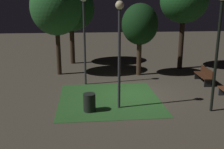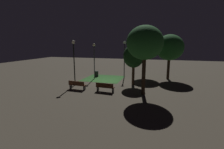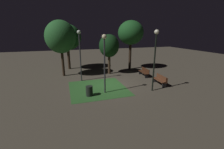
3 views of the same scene
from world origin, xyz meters
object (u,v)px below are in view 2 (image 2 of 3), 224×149
bench_front_right (105,87)px  tree_near_wall (144,46)px  tree_lawn_side (145,43)px  lamp_post_plaza_west (124,53)px  tree_tall_center (170,48)px  bench_by_lamp (77,85)px  tree_back_right (134,56)px  lamp_post_path_center (94,55)px  trash_bin (96,74)px  lamp_post_near_wall (74,55)px

bench_front_right → tree_near_wall: bearing=71.6°
tree_lawn_side → lamp_post_plaza_west: (-3.22, 6.74, -1.33)m
tree_tall_center → bench_front_right: bearing=-127.9°
bench_by_lamp → tree_back_right: bearing=33.5°
bench_front_right → tree_back_right: (2.19, 3.44, 2.74)m
lamp_post_path_center → trash_bin: 3.05m
tree_near_wall → lamp_post_plaza_west: tree_near_wall is taller
bench_by_lamp → bench_front_right: bearing=0.0°
tree_near_wall → lamp_post_plaza_west: bearing=-145.2°
lamp_post_path_center → bench_by_lamp: bearing=-86.8°
tree_tall_center → tree_back_right: 5.96m
bench_front_right → trash_bin: bench_front_right is taller
bench_front_right → tree_back_right: tree_back_right is taller
lamp_post_plaza_west → tree_tall_center: bearing=9.5°
bench_by_lamp → tree_near_wall: tree_near_wall is taller
tree_near_wall → lamp_post_near_wall: size_ratio=1.21×
tree_lawn_side → lamp_post_path_center: bearing=142.8°
tree_lawn_side → tree_back_right: bearing=113.8°
bench_front_right → tree_tall_center: (6.11, 7.85, 3.62)m
tree_back_right → tree_near_wall: size_ratio=0.76×
lamp_post_path_center → lamp_post_plaza_west: (3.73, 1.46, 0.19)m
tree_back_right → trash_bin: tree_back_right is taller
tree_lawn_side → tree_back_right: (-1.45, 3.29, -1.43)m
bench_by_lamp → lamp_post_path_center: (-0.30, 5.44, 2.66)m
lamp_post_path_center → lamp_post_plaza_west: 4.01m
tree_lawn_side → tree_near_wall: bearing=95.3°
lamp_post_near_wall → lamp_post_plaza_west: bearing=50.2°
tree_back_right → lamp_post_plaza_west: size_ratio=0.92×
bench_by_lamp → tree_tall_center: (9.12, 7.85, 3.62)m
lamp_post_path_center → trash_bin: size_ratio=5.86×
bench_by_lamp → lamp_post_plaza_west: 8.21m
tree_lawn_side → lamp_post_path_center: 8.87m
lamp_post_plaza_west → lamp_post_near_wall: bearing=-129.8°
tree_lawn_side → trash_bin: bearing=137.5°
tree_back_right → lamp_post_near_wall: bearing=-162.9°
tree_near_wall → lamp_post_path_center: 7.01m
lamp_post_plaza_west → bench_by_lamp: bearing=-116.4°
bench_front_right → tree_near_wall: size_ratio=0.30×
bench_front_right → lamp_post_plaza_west: (0.42, 6.90, 2.84)m
bench_front_right → tree_back_right: 4.92m
tree_back_right → lamp_post_path_center: 5.86m
tree_lawn_side → tree_back_right: size_ratio=1.36×
lamp_post_near_wall → lamp_post_path_center: size_ratio=1.07×
bench_front_right → lamp_post_path_center: 6.90m
tree_tall_center → tree_near_wall: 3.34m
trash_bin → lamp_post_near_wall: bearing=-95.6°
tree_tall_center → lamp_post_path_center: (-9.42, -2.40, -0.96)m
tree_tall_center → lamp_post_near_wall: size_ratio=1.16×
tree_lawn_side → tree_back_right: 3.87m
tree_tall_center → trash_bin: size_ratio=7.30×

